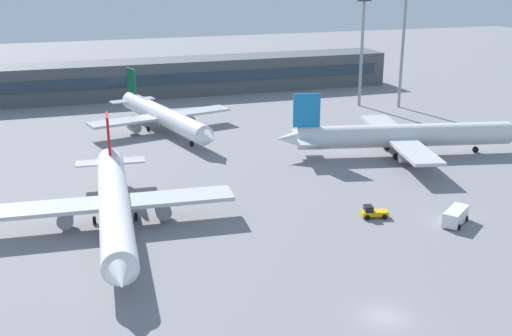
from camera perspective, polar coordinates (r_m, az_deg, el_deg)
The scene contains 9 objects.
ground_plane at distance 98.64m, azimuth 0.27°, elevation -1.63°, with size 400.00×400.00×0.00m, color gray.
terminal_building at distance 167.96m, azimuth -7.77°, elevation 8.13°, with size 118.33×12.13×9.00m.
airplane_near at distance 83.98m, azimuth -12.64°, elevation -3.23°, with size 31.79×45.53×11.24m.
airplane_mid at distance 116.72m, azimuth 13.35°, elevation 2.85°, with size 46.48×32.86×11.59m.
airplane_far at distance 130.34m, azimuth -8.31°, elevation 4.63°, with size 30.31×42.73×10.72m.
baggage_tug_yellow at distance 87.97m, azimuth 10.49°, elevation -3.92°, with size 3.84×2.43×1.75m.
service_van_white at distance 88.48m, azimuth 17.54°, elevation -4.15°, with size 5.32×4.79×2.08m.
floodlight_tower_west at distance 153.51m, azimuth 13.10°, elevation 10.91°, with size 3.20×0.80×26.26m.
floodlight_tower_east at distance 153.30m, azimuth 9.54°, elevation 11.00°, with size 3.20×0.80×25.68m.
Camera 1 is at (-28.92, -48.15, 33.53)m, focal length 44.40 mm.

